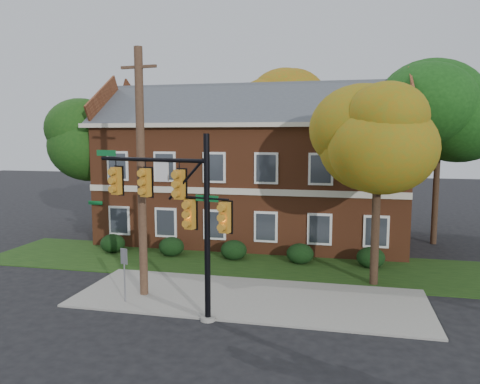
% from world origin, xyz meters
% --- Properties ---
extents(ground, '(120.00, 120.00, 0.00)m').
position_xyz_m(ground, '(0.00, 0.00, 0.00)').
color(ground, black).
rests_on(ground, ground).
extents(sidewalk, '(14.00, 5.00, 0.08)m').
position_xyz_m(sidewalk, '(0.00, 1.00, 0.04)').
color(sidewalk, gray).
rests_on(sidewalk, ground).
extents(grass_strip, '(30.00, 6.00, 0.04)m').
position_xyz_m(grass_strip, '(0.00, 6.00, 0.02)').
color(grass_strip, '#193811').
rests_on(grass_strip, ground).
extents(apartment_building, '(18.80, 8.80, 9.74)m').
position_xyz_m(apartment_building, '(-2.00, 11.95, 4.99)').
color(apartment_building, brown).
rests_on(apartment_building, ground).
extents(hedge_far_left, '(1.40, 1.26, 1.05)m').
position_xyz_m(hedge_far_left, '(-9.00, 6.70, 0.53)').
color(hedge_far_left, black).
rests_on(hedge_far_left, ground).
extents(hedge_left, '(1.40, 1.26, 1.05)m').
position_xyz_m(hedge_left, '(-5.50, 6.70, 0.53)').
color(hedge_left, black).
rests_on(hedge_left, ground).
extents(hedge_center, '(1.40, 1.26, 1.05)m').
position_xyz_m(hedge_center, '(-2.00, 6.70, 0.53)').
color(hedge_center, black).
rests_on(hedge_center, ground).
extents(hedge_right, '(1.40, 1.26, 1.05)m').
position_xyz_m(hedge_right, '(1.50, 6.70, 0.53)').
color(hedge_right, black).
rests_on(hedge_right, ground).
extents(hedge_far_right, '(1.40, 1.26, 1.05)m').
position_xyz_m(hedge_far_right, '(5.00, 6.70, 0.53)').
color(hedge_far_right, black).
rests_on(hedge_far_right, ground).
extents(tree_near_right, '(4.50, 4.25, 8.58)m').
position_xyz_m(tree_near_right, '(5.22, 3.87, 6.67)').
color(tree_near_right, black).
rests_on(tree_near_right, ground).
extents(tree_left_rear, '(5.40, 5.10, 8.88)m').
position_xyz_m(tree_left_rear, '(-11.73, 10.84, 6.68)').
color(tree_left_rear, black).
rests_on(tree_left_rear, ground).
extents(tree_right_rear, '(6.30, 5.95, 10.62)m').
position_xyz_m(tree_right_rear, '(9.31, 12.81, 8.12)').
color(tree_right_rear, black).
rests_on(tree_right_rear, ground).
extents(tree_far_rear, '(6.84, 6.46, 11.52)m').
position_xyz_m(tree_far_rear, '(-0.66, 19.79, 8.84)').
color(tree_far_rear, black).
rests_on(tree_far_rear, ground).
extents(traffic_signal, '(5.77, 1.66, 6.61)m').
position_xyz_m(traffic_signal, '(-2.13, -1.20, 4.10)').
color(traffic_signal, gray).
rests_on(traffic_signal, ground).
extents(utility_pole, '(1.55, 0.37, 9.96)m').
position_xyz_m(utility_pole, '(-4.28, 0.42, 5.05)').
color(utility_pole, '#442E1F').
rests_on(utility_pole, ground).
extents(sign_post, '(0.32, 0.13, 2.20)m').
position_xyz_m(sign_post, '(-4.63, -0.56, 1.50)').
color(sign_post, slate).
rests_on(sign_post, ground).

